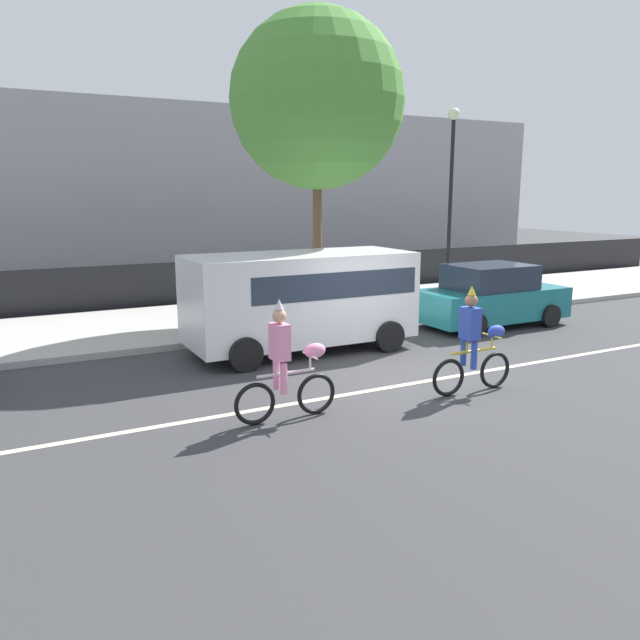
{
  "coord_description": "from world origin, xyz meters",
  "views": [
    {
      "loc": [
        -6.81,
        -9.56,
        3.49
      ],
      "look_at": [
        -1.19,
        1.2,
        1.0
      ],
      "focal_mm": 35.0,
      "sensor_mm": 36.0,
      "label": 1
    }
  ],
  "objects_px": {
    "parked_van_white": "(303,294)",
    "parked_car_teal": "(491,297)",
    "street_lamp_post": "(451,176)",
    "parade_cyclist_cobalt": "(474,346)",
    "parade_cyclist_pink": "(287,367)"
  },
  "relations": [
    {
      "from": "parade_cyclist_cobalt",
      "to": "street_lamp_post",
      "type": "relative_size",
      "value": 0.33
    },
    {
      "from": "parade_cyclist_pink",
      "to": "street_lamp_post",
      "type": "xyz_separation_m",
      "value": [
        8.95,
        7.22,
        3.15
      ]
    },
    {
      "from": "parade_cyclist_cobalt",
      "to": "parked_car_teal",
      "type": "relative_size",
      "value": 0.47
    },
    {
      "from": "street_lamp_post",
      "to": "parked_van_white",
      "type": "bearing_deg",
      "value": -153.32
    },
    {
      "from": "parade_cyclist_pink",
      "to": "parked_car_teal",
      "type": "relative_size",
      "value": 0.47
    },
    {
      "from": "parked_van_white",
      "to": "parade_cyclist_cobalt",
      "type": "bearing_deg",
      "value": -71.79
    },
    {
      "from": "parked_car_teal",
      "to": "street_lamp_post",
      "type": "distance_m",
      "value": 4.8
    },
    {
      "from": "parked_car_teal",
      "to": "parade_cyclist_cobalt",
      "type": "bearing_deg",
      "value": -135.39
    },
    {
      "from": "parked_car_teal",
      "to": "street_lamp_post",
      "type": "relative_size",
      "value": 0.7
    },
    {
      "from": "parade_cyclist_pink",
      "to": "parked_car_teal",
      "type": "height_order",
      "value": "parade_cyclist_pink"
    },
    {
      "from": "parade_cyclist_cobalt",
      "to": "parked_car_teal",
      "type": "xyz_separation_m",
      "value": [
        4.21,
        4.15,
        -0.06
      ]
    },
    {
      "from": "parked_car_teal",
      "to": "street_lamp_post",
      "type": "xyz_separation_m",
      "value": [
        1.24,
        3.35,
        3.21
      ]
    },
    {
      "from": "parked_van_white",
      "to": "parked_car_teal",
      "type": "distance_m",
      "value": 5.58
    },
    {
      "from": "parked_van_white",
      "to": "parade_cyclist_pink",
      "type": "bearing_deg",
      "value": -119.47
    },
    {
      "from": "parked_van_white",
      "to": "street_lamp_post",
      "type": "height_order",
      "value": "street_lamp_post"
    }
  ]
}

